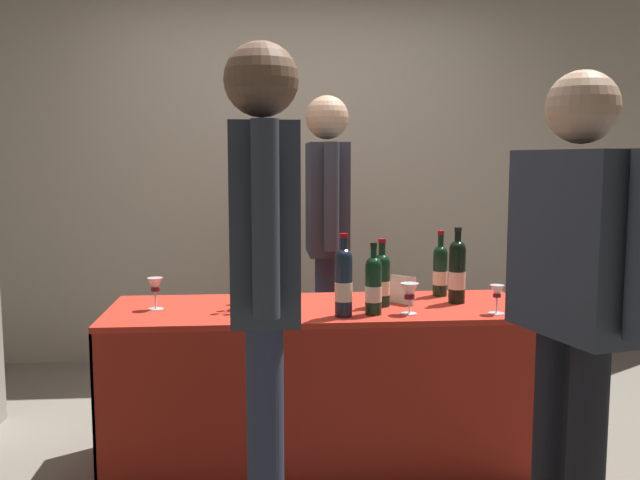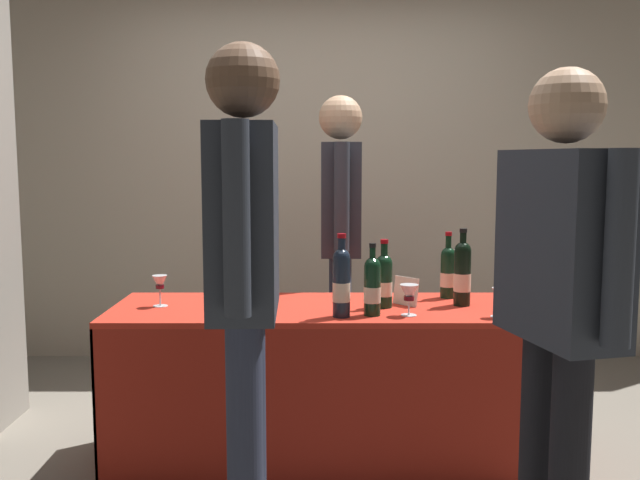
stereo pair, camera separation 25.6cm
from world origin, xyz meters
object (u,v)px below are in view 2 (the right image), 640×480
flower_vase (254,285)px  vendor_presenter (338,222)px  display_bottle_0 (370,285)px  wine_glass_mid (158,284)px  featured_wine_bottle (265,270)px  wine_glass_near_vendor (497,296)px  tasting_table (320,355)px  wine_glass_near_taster (407,294)px  taster_foreground_right (243,254)px

flower_vase → vendor_presenter: 0.88m
display_bottle_0 → wine_glass_mid: display_bottle_0 is taller
featured_wine_bottle → wine_glass_near_vendor: 1.06m
tasting_table → display_bottle_0: 0.45m
wine_glass_mid → flower_vase: 0.43m
display_bottle_0 → wine_glass_near_taster: (0.16, -0.00, -0.04)m
tasting_table → wine_glass_near_vendor: 0.83m
flower_vase → display_bottle_0: bearing=-18.7°
display_bottle_0 → wine_glass_near_taster: display_bottle_0 is taller
featured_wine_bottle → taster_foreground_right: size_ratio=0.19×
flower_vase → taster_foreground_right: taster_foreground_right is taller
wine_glass_near_vendor → display_bottle_0: bearing=176.4°
wine_glass_near_vendor → wine_glass_mid: size_ratio=0.88×
display_bottle_0 → vendor_presenter: 0.95m
wine_glass_near_taster → vendor_presenter: 0.99m
taster_foreground_right → flower_vase: bearing=1.0°
featured_wine_bottle → wine_glass_mid: 0.50m
wine_glass_near_vendor → wine_glass_near_taster: size_ratio=0.94×
wine_glass_near_vendor → vendor_presenter: 1.17m
wine_glass_mid → display_bottle_0: bearing=-10.7°
wine_glass_near_vendor → tasting_table: bearing=163.9°
wine_glass_mid → wine_glass_near_taster: 1.11m
display_bottle_0 → wine_glass_near_vendor: 0.53m
flower_vase → vendor_presenter: (0.40, 0.75, 0.21)m
wine_glass_near_taster → taster_foreground_right: bearing=-135.6°
display_bottle_0 → wine_glass_near_vendor: bearing=-3.6°
wine_glass_near_vendor → wine_glass_mid: wine_glass_mid is taller
display_bottle_0 → tasting_table: bearing=139.5°
vendor_presenter → taster_foreground_right: size_ratio=0.98×
tasting_table → display_bottle_0: bearing=-40.5°
tasting_table → vendor_presenter: vendor_presenter is taller
featured_wine_bottle → wine_glass_near_taster: 0.71m
wine_glass_near_taster → flower_vase: (-0.66, 0.17, 0.01)m
tasting_table → wine_glass_near_taster: size_ratio=14.15×
wine_glass_mid → featured_wine_bottle: bearing=18.8°
tasting_table → flower_vase: (-0.29, -0.01, 0.32)m
featured_wine_bottle → taster_foreground_right: bearing=-90.0°
wine_glass_near_vendor → taster_foreground_right: (-1.00, -0.58, 0.26)m
wine_glass_near_vendor → flower_vase: bearing=168.8°
display_bottle_0 → wine_glass_mid: bearing=169.3°
featured_wine_bottle → wine_glass_mid: bearing=-161.2°
vendor_presenter → wine_glass_mid: bearing=-48.0°
tasting_table → taster_foreground_right: bearing=-107.9°
tasting_table → wine_glass_near_taster: bearing=-26.7°
wine_glass_near_taster → featured_wine_bottle: bearing=151.4°
wine_glass_mid → flower_vase: flower_vase is taller
tasting_table → vendor_presenter: bearing=82.1°
wine_glass_mid → taster_foreground_right: (0.47, -0.79, 0.24)m
wine_glass_mid → tasting_table: bearing=0.3°
featured_wine_bottle → taster_foreground_right: (-0.00, -0.95, 0.20)m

